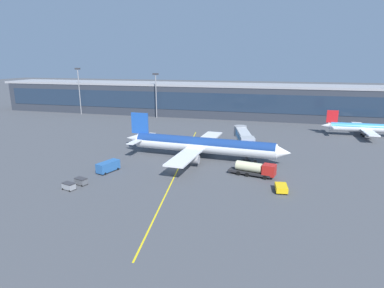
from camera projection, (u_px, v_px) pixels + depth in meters
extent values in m
plane|color=#47494F|center=(174.00, 169.00, 79.31)|extent=(700.00, 700.00, 0.00)
cube|color=yellow|center=(179.00, 167.00, 80.99)|extent=(11.25, 79.29, 0.01)
cube|color=#2D333D|center=(197.00, 100.00, 155.12)|extent=(198.08, 19.93, 14.20)
cube|color=#1E2D42|center=(192.00, 101.00, 145.55)|extent=(192.14, 0.16, 7.95)
cube|color=#99999E|center=(197.00, 84.00, 153.19)|extent=(202.04, 20.32, 1.00)
cylinder|color=white|center=(203.00, 146.00, 86.40)|extent=(38.80, 6.81, 3.97)
cylinder|color=navy|center=(203.00, 144.00, 86.31)|extent=(38.01, 6.60, 3.81)
cone|color=white|center=(283.00, 153.00, 79.97)|extent=(4.24, 4.06, 3.77)
cone|color=white|center=(134.00, 138.00, 92.79)|extent=(5.00, 3.72, 3.38)
cube|color=#1E51B2|center=(140.00, 123.00, 90.98)|extent=(5.18, 0.74, 5.96)
cube|color=white|center=(148.00, 135.00, 95.57)|extent=(2.46, 6.49, 0.24)
cube|color=white|center=(135.00, 142.00, 88.29)|extent=(2.46, 6.49, 0.24)
cube|color=white|center=(208.00, 138.00, 96.19)|extent=(5.98, 16.53, 0.40)
cube|color=white|center=(185.00, 157.00, 77.69)|extent=(5.98, 16.53, 0.40)
cylinder|color=#939399|center=(209.00, 145.00, 93.56)|extent=(3.21, 2.41, 2.19)
cylinder|color=#939399|center=(193.00, 159.00, 80.41)|extent=(3.21, 2.41, 2.19)
cylinder|color=black|center=(255.00, 162.00, 82.89)|extent=(1.03, 0.47, 1.00)
cylinder|color=slate|center=(255.00, 159.00, 82.67)|extent=(0.20, 0.20, 1.71)
cylinder|color=black|center=(197.00, 155.00, 89.56)|extent=(1.03, 0.47, 1.00)
cylinder|color=slate|center=(197.00, 152.00, 89.35)|extent=(0.20, 0.20, 1.71)
cylinder|color=black|center=(193.00, 158.00, 86.29)|extent=(1.03, 0.47, 1.00)
cylinder|color=slate|center=(193.00, 155.00, 86.07)|extent=(0.20, 0.20, 1.71)
cube|color=#B2B7BC|center=(244.00, 136.00, 91.48)|extent=(6.30, 14.88, 2.80)
cube|color=#2D84C6|center=(244.00, 136.00, 91.48)|extent=(5.88, 12.64, 1.54)
cube|color=#9EA3A8|center=(247.00, 143.00, 84.43)|extent=(4.24, 3.95, 2.94)
cylinder|color=#4C4C51|center=(247.00, 154.00, 85.23)|extent=(0.70, 0.70, 3.59)
cube|color=#262628|center=(247.00, 160.00, 85.65)|extent=(2.17, 2.17, 0.30)
cylinder|color=gray|center=(240.00, 131.00, 98.53)|extent=(3.90, 3.90, 3.08)
cylinder|color=gray|center=(240.00, 141.00, 99.34)|extent=(1.80, 1.80, 3.59)
cube|color=#232326|center=(250.00, 172.00, 74.68)|extent=(10.30, 4.62, 0.50)
cube|color=#B21E19|center=(269.00, 170.00, 72.42)|extent=(3.28, 3.05, 2.50)
cube|color=black|center=(275.00, 169.00, 71.74)|extent=(0.66, 2.28, 1.12)
cylinder|color=beige|center=(249.00, 167.00, 74.46)|extent=(6.34, 3.46, 2.20)
cylinder|color=black|center=(268.00, 174.00, 74.07)|extent=(1.05, 0.56, 1.00)
cylinder|color=black|center=(265.00, 178.00, 72.03)|extent=(1.05, 0.56, 1.00)
cylinder|color=black|center=(250.00, 172.00, 75.90)|extent=(1.05, 0.56, 1.00)
cylinder|color=black|center=(247.00, 175.00, 73.85)|extent=(1.05, 0.56, 1.00)
cylinder|color=black|center=(242.00, 170.00, 76.82)|extent=(1.05, 0.56, 1.00)
cylinder|color=black|center=(238.00, 173.00, 74.78)|extent=(1.05, 0.56, 1.00)
cube|color=yellow|center=(281.00, 188.00, 65.40)|extent=(2.70, 4.03, 1.10)
cube|color=black|center=(282.00, 189.00, 64.44)|extent=(2.20, 1.55, 0.33)
cylinder|color=black|center=(287.00, 193.00, 64.12)|extent=(0.31, 0.62, 0.60)
cylinder|color=black|center=(277.00, 192.00, 64.41)|extent=(0.31, 0.62, 0.60)
cylinder|color=black|center=(285.00, 188.00, 66.67)|extent=(0.31, 0.62, 0.60)
cylinder|color=black|center=(275.00, 187.00, 66.96)|extent=(0.31, 0.62, 0.60)
cube|color=#285B9E|center=(108.00, 166.00, 76.96)|extent=(3.95, 6.22, 2.20)
cube|color=black|center=(112.00, 163.00, 78.05)|extent=(2.59, 2.56, 0.66)
cylinder|color=black|center=(112.00, 167.00, 79.44)|extent=(0.42, 0.65, 0.60)
cylinder|color=black|center=(118.00, 169.00, 78.37)|extent=(0.42, 0.65, 0.60)
cylinder|color=black|center=(99.00, 172.00, 76.11)|extent=(0.42, 0.65, 0.60)
cylinder|color=black|center=(105.00, 174.00, 75.05)|extent=(0.42, 0.65, 0.60)
cube|color=gray|center=(69.00, 186.00, 66.43)|extent=(2.91, 2.15, 1.10)
cube|color=#333338|center=(68.00, 183.00, 66.25)|extent=(2.97, 2.19, 0.10)
cylinder|color=black|center=(63.00, 189.00, 66.45)|extent=(0.38, 0.21, 0.36)
cylinder|color=black|center=(69.00, 187.00, 67.70)|extent=(0.38, 0.21, 0.36)
cylinder|color=black|center=(69.00, 191.00, 65.44)|extent=(0.38, 0.21, 0.36)
cylinder|color=black|center=(75.00, 189.00, 66.69)|extent=(0.38, 0.21, 0.36)
cube|color=#595B60|center=(81.00, 181.00, 69.11)|extent=(2.91, 2.15, 1.10)
cube|color=#333338|center=(81.00, 178.00, 68.93)|extent=(2.97, 2.19, 0.10)
cylinder|color=black|center=(75.00, 184.00, 69.12)|extent=(0.38, 0.21, 0.36)
cylinder|color=black|center=(81.00, 182.00, 70.38)|extent=(0.38, 0.21, 0.36)
cylinder|color=black|center=(82.00, 186.00, 68.11)|extent=(0.38, 0.21, 0.36)
cylinder|color=black|center=(87.00, 184.00, 69.37)|extent=(0.38, 0.21, 0.36)
cylinder|color=white|center=(368.00, 128.00, 112.20)|extent=(25.10, 3.42, 2.93)
cylinder|color=#388CD1|center=(368.00, 127.00, 112.13)|extent=(24.60, 3.29, 2.81)
cone|color=white|center=(326.00, 126.00, 115.19)|extent=(3.56, 2.56, 2.49)
cube|color=red|center=(332.00, 116.00, 113.97)|extent=(3.81, 0.33, 4.39)
cube|color=white|center=(331.00, 124.00, 117.42)|extent=(1.54, 4.71, 0.17)
cube|color=white|center=(334.00, 127.00, 111.91)|extent=(1.54, 4.71, 0.17)
cube|color=white|center=(360.00, 125.00, 118.83)|extent=(3.68, 10.59, 0.29)
cube|color=white|center=(370.00, 133.00, 106.17)|extent=(3.68, 10.59, 0.29)
cylinder|color=#939399|center=(363.00, 129.00, 117.14)|extent=(2.29, 1.65, 1.61)
cylinder|color=#939399|center=(370.00, 135.00, 108.05)|extent=(2.29, 1.65, 1.61)
cylinder|color=black|center=(361.00, 134.00, 114.43)|extent=(0.73, 0.30, 0.72)
cylinder|color=slate|center=(362.00, 132.00, 114.24)|extent=(0.14, 0.14, 1.48)
cylinder|color=black|center=(363.00, 136.00, 111.95)|extent=(0.73, 0.30, 0.72)
cylinder|color=slate|center=(364.00, 134.00, 111.76)|extent=(0.14, 0.14, 1.48)
cylinder|color=gray|center=(79.00, 92.00, 156.49)|extent=(0.44, 0.44, 21.54)
cube|color=#333338|center=(77.00, 69.00, 153.66)|extent=(2.80, 0.50, 0.80)
cylinder|color=gray|center=(156.00, 97.00, 147.16)|extent=(0.44, 0.44, 19.45)
cube|color=#333338|center=(156.00, 74.00, 144.60)|extent=(2.80, 0.50, 0.80)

